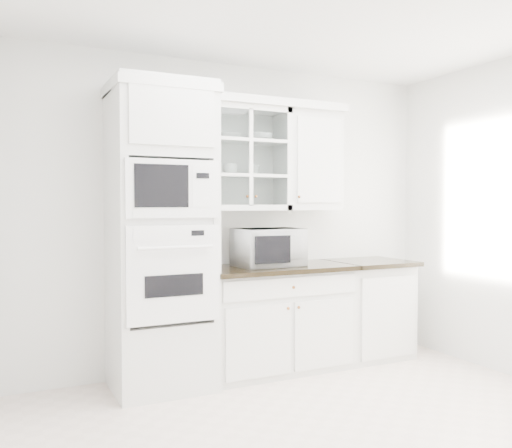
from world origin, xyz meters
TOP-DOWN VIEW (x-y plane):
  - ground at (0.00, 0.00)m, footprint 4.00×3.50m
  - room_shell at (0.00, 0.43)m, footprint 4.00×3.50m
  - oven_column at (-0.75, 1.42)m, footprint 0.76×0.68m
  - base_cabinet_run at (0.28, 1.45)m, footprint 1.32×0.67m
  - extra_base_cabinet at (1.28, 1.45)m, footprint 0.72×0.67m
  - upper_cabinet_glass at (0.03, 1.58)m, footprint 0.80×0.33m
  - upper_cabinet_solid at (0.71, 1.58)m, footprint 0.55×0.33m
  - crown_molding at (-0.07, 1.56)m, footprint 2.14×0.38m
  - countertop_microwave at (0.20, 1.44)m, footprint 0.58×0.49m
  - bowl_a at (-0.11, 1.59)m, footprint 0.22×0.22m
  - bowl_b at (0.19, 1.57)m, footprint 0.27×0.27m
  - cup_a at (-0.08, 1.60)m, footprint 0.15×0.15m
  - cup_b at (0.15, 1.60)m, footprint 0.12×0.12m

SIDE VIEW (x-z plane):
  - ground at x=0.00m, z-range 0.00..0.01m
  - base_cabinet_run at x=0.28m, z-range 0.00..0.92m
  - extra_base_cabinet at x=1.28m, z-range 0.00..0.92m
  - countertop_microwave at x=0.20m, z-range 0.92..1.25m
  - oven_column at x=-0.75m, z-range 0.00..2.40m
  - cup_b at x=0.15m, z-range 1.71..1.80m
  - cup_a at x=-0.08m, z-range 1.71..1.81m
  - room_shell at x=0.00m, z-range 0.43..3.13m
  - upper_cabinet_glass at x=0.03m, z-range 1.40..2.30m
  - upper_cabinet_solid at x=0.71m, z-range 1.40..2.30m
  - bowl_a at x=-0.11m, z-range 2.01..2.06m
  - bowl_b at x=0.19m, z-range 2.01..2.08m
  - crown_molding at x=-0.07m, z-range 2.30..2.37m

